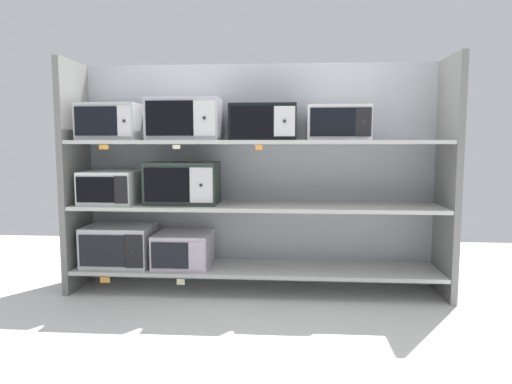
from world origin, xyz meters
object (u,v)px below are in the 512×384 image
Objects in this scene: microwave_0 at (120,245)px; microwave_1 at (184,249)px; microwave_4 at (112,122)px; microwave_7 at (338,123)px; microwave_5 at (186,119)px; microwave_2 at (112,187)px; microwave_6 at (264,123)px; microwave_3 at (183,183)px.

microwave_1 is (0.53, 0.00, -0.03)m from microwave_0.
microwave_4 is 1.78m from microwave_7.
microwave_4 is 0.59m from microwave_5.
microwave_2 is 0.52m from microwave_4.
microwave_6 is 0.57m from microwave_7.
microwave_2 is at bearing 179.99° from microwave_3.
microwave_5 reaches higher than microwave_0.
microwave_6 is at bearing -0.01° from microwave_1.
microwave_6 is at bearing -0.00° from microwave_2.
microwave_4 is at bearing 180.00° from microwave_3.
microwave_4 is (-0.56, -0.00, 1.02)m from microwave_1.
microwave_5 reaches higher than microwave_4.
microwave_7 is (1.74, -0.00, 0.98)m from microwave_0.
microwave_2 is 1.33m from microwave_6.
microwave_7 is (1.80, -0.00, 0.51)m from microwave_2.
microwave_0 is 1.53m from microwave_6.
microwave_3 is 1.11× the size of microwave_6.
microwave_5 reaches higher than microwave_1.
microwave_5 is at bearing -0.36° from microwave_1.
microwave_7 is (1.22, -0.00, 1.01)m from microwave_1.
microwave_5 is at bearing -179.99° from microwave_6.
microwave_2 is 0.91× the size of microwave_7.
microwave_5 is at bearing -0.01° from microwave_4.
microwave_3 is at bearing -0.00° from microwave_4.
microwave_7 is at bearing -0.01° from microwave_6.
microwave_1 is 0.79× the size of microwave_5.
microwave_6 is (0.61, 0.00, -0.03)m from microwave_5.
microwave_1 is 0.87× the size of microwave_6.
microwave_6 is (1.21, -0.00, -0.01)m from microwave_4.
microwave_4 is at bearing 180.00° from microwave_7.
microwave_0 is at bearing 0.04° from microwave_4.
microwave_2 is at bearing -179.99° from microwave_1.
microwave_2 is at bearing 179.83° from microwave_4.
microwave_0 is at bearing 180.00° from microwave_6.
microwave_3 is at bearing 180.00° from microwave_6.
microwave_1 is 0.95× the size of microwave_4.
microwave_3 is 0.50m from microwave_5.
microwave_4 reaches higher than microwave_0.
microwave_6 is 1.07× the size of microwave_7.
microwave_1 is at bearing 175.83° from microwave_3.
microwave_3 is at bearing -0.00° from microwave_0.
microwave_3 reaches higher than microwave_1.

